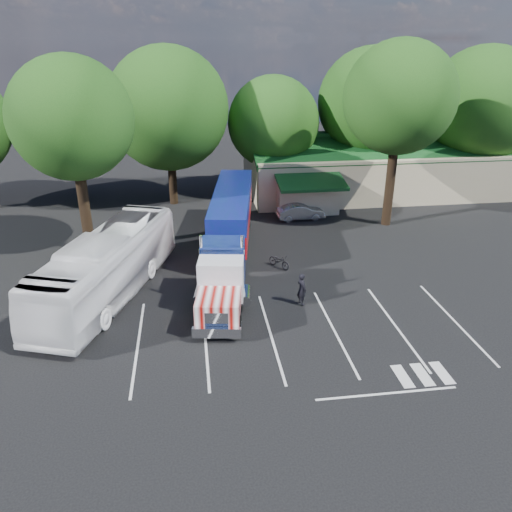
{
  "coord_description": "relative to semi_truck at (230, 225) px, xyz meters",
  "views": [
    {
      "loc": [
        -3.54,
        -26.57,
        13.36
      ],
      "look_at": [
        -0.03,
        -0.85,
        2.0
      ],
      "focal_mm": 35.0,
      "sensor_mm": 36.0,
      "label": 1
    }
  ],
  "objects": [
    {
      "name": "tree_row_e",
      "position": [
        14.1,
        14.18,
        5.83
      ],
      "size": [
        9.6,
        9.6,
        12.9
      ],
      "color": "black",
      "rests_on": "ground"
    },
    {
      "name": "silver_sedan",
      "position": [
        6.21,
        6.68,
        -1.63
      ],
      "size": [
        3.89,
        1.6,
        1.25
      ],
      "primitive_type": "imported",
      "rotation": [
        0.0,
        0.0,
        1.64
      ],
      "color": "#93979A",
      "rests_on": "ground"
    },
    {
      "name": "tree_row_c",
      "position": [
        -3.9,
        12.38,
        5.78
      ],
      "size": [
        10.0,
        10.0,
        13.05
      ],
      "color": "black",
      "rests_on": "ground"
    },
    {
      "name": "tree_near_left",
      "position": [
        -9.4,
        2.18,
        6.56
      ],
      "size": [
        7.6,
        7.6,
        12.65
      ],
      "color": "black",
      "rests_on": "ground"
    },
    {
      "name": "semi_truck",
      "position": [
        0.0,
        0.0,
        0.0
      ],
      "size": [
        5.19,
        19.15,
        3.98
      ],
      "rotation": [
        0.0,
        0.0,
        -0.15
      ],
      "color": "black",
      "rests_on": "ground"
    },
    {
      "name": "tree_row_d",
      "position": [
        5.1,
        13.68,
        4.33
      ],
      "size": [
        8.0,
        8.0,
        10.6
      ],
      "color": "black",
      "rests_on": "ground"
    },
    {
      "name": "bicycle",
      "position": [
        2.9,
        -2.1,
        -1.81
      ],
      "size": [
        1.47,
        1.7,
        0.88
      ],
      "primitive_type": "imported",
      "rotation": [
        0.0,
        0.0,
        0.64
      ],
      "color": "black",
      "rests_on": "ground"
    },
    {
      "name": "tree_row_b",
      "position": [
        -11.9,
        13.98,
        4.88
      ],
      "size": [
        8.4,
        8.4,
        11.35
      ],
      "color": "black",
      "rests_on": "ground"
    },
    {
      "name": "tree_row_f",
      "position": [
        24.1,
        12.98,
        5.54
      ],
      "size": [
        10.4,
        10.4,
        13.0
      ],
      "color": "black",
      "rests_on": "ground"
    },
    {
      "name": "event_hall",
      "position": [
        14.84,
        13.98,
        -0.04
      ],
      "size": [
        24.2,
        14.12,
        5.55
      ],
      "color": "#C5B292",
      "rests_on": "ground"
    },
    {
      "name": "tree_near_right",
      "position": [
        12.6,
        4.68,
        7.21
      ],
      "size": [
        8.0,
        8.0,
        13.5
      ],
      "color": "black",
      "rests_on": "ground"
    },
    {
      "name": "tour_bus",
      "position": [
        -7.19,
        -4.48,
        -0.45
      ],
      "size": [
        7.11,
        13.25,
        3.61
      ],
      "primitive_type": "imported",
      "rotation": [
        0.0,
        0.0,
        -0.33
      ],
      "color": "white",
      "rests_on": "ground"
    },
    {
      "name": "woman",
      "position": [
        3.26,
        -6.98,
        -1.34
      ],
      "size": [
        0.68,
        0.79,
        1.83
      ],
      "primitive_type": "imported",
      "rotation": [
        0.0,
        0.0,
        2.0
      ],
      "color": "black",
      "rests_on": "ground"
    },
    {
      "name": "ground",
      "position": [
        1.1,
        -3.82,
        -2.25
      ],
      "size": [
        120.0,
        120.0,
        0.0
      ],
      "primitive_type": "plane",
      "color": "black",
      "rests_on": "ground"
    }
  ]
}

